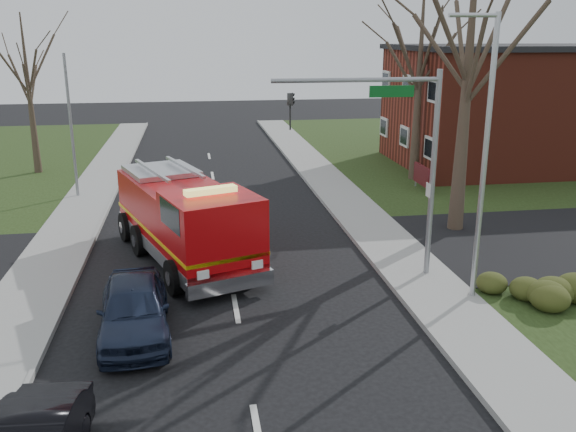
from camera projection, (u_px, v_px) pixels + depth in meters
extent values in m
plane|color=black|center=(236.00, 308.00, 18.07)|extent=(120.00, 120.00, 0.00)
cube|color=#969590|center=(435.00, 293.00, 18.98)|extent=(2.40, 80.00, 0.15)
cube|color=#969590|center=(16.00, 321.00, 17.13)|extent=(2.40, 80.00, 0.15)
cube|color=maroon|center=(525.00, 109.00, 36.96)|extent=(15.00, 10.00, 7.00)
cube|color=black|center=(532.00, 47.00, 35.93)|extent=(15.40, 10.40, 0.30)
cube|color=silver|center=(405.00, 136.00, 36.26)|extent=(0.12, 1.40, 1.20)
cube|color=#551419|center=(422.00, 175.00, 31.22)|extent=(0.12, 2.00, 1.00)
cylinder|color=gray|center=(427.00, 187.00, 30.59)|extent=(0.08, 0.08, 0.90)
cylinder|color=gray|center=(416.00, 180.00, 32.11)|extent=(0.08, 0.08, 0.90)
ellipsoid|color=#363E16|center=(537.00, 285.00, 18.31)|extent=(2.80, 2.00, 0.90)
cone|color=#372A20|center=(467.00, 83.00, 23.47)|extent=(0.64, 0.64, 12.00)
cone|color=#372A20|center=(419.00, 85.00, 32.42)|extent=(0.56, 0.56, 10.50)
cone|color=#372A20|center=(30.00, 96.00, 34.23)|extent=(0.44, 0.44, 9.00)
cylinder|color=gray|center=(433.00, 178.00, 19.50)|extent=(0.18, 0.18, 6.80)
cylinder|color=gray|center=(357.00, 80.00, 18.22)|extent=(5.20, 0.14, 0.14)
cube|color=#0C591E|center=(392.00, 91.00, 18.49)|extent=(1.40, 0.06, 0.35)
imported|color=black|center=(291.00, 93.00, 18.03)|extent=(0.22, 0.18, 1.10)
cylinder|color=#B7BABF|center=(484.00, 165.00, 17.48)|extent=(0.16, 0.16, 8.40)
cylinder|color=#B7BABF|center=(474.00, 15.00, 16.21)|extent=(1.40, 0.12, 0.12)
cylinder|color=gray|center=(71.00, 128.00, 29.31)|extent=(0.14, 0.14, 7.00)
cube|color=#B3080B|center=(173.00, 208.00, 22.63)|extent=(4.34, 5.99, 2.18)
cube|color=#B3080B|center=(212.00, 234.00, 19.26)|extent=(3.45, 3.45, 2.49)
cube|color=#B7BABF|center=(185.00, 240.00, 21.83)|extent=(5.26, 8.55, 0.47)
cube|color=#E5B20C|center=(185.00, 225.00, 21.67)|extent=(5.27, 8.55, 0.12)
cube|color=black|center=(226.00, 219.00, 18.07)|extent=(2.30, 0.90, 0.88)
cube|color=#E5D866|center=(211.00, 191.00, 18.86)|extent=(1.69, 0.90, 0.19)
cylinder|color=black|center=(174.00, 277.00, 18.90)|extent=(0.72, 1.20, 1.14)
cylinder|color=black|center=(253.00, 263.00, 20.13)|extent=(0.72, 1.20, 1.14)
cylinder|color=black|center=(126.00, 227.00, 23.89)|extent=(0.72, 1.20, 1.14)
cylinder|color=black|center=(192.00, 217.00, 25.12)|extent=(0.72, 1.20, 1.14)
imported|color=#182036|center=(134.00, 308.00, 16.29)|extent=(2.14, 4.65, 1.55)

